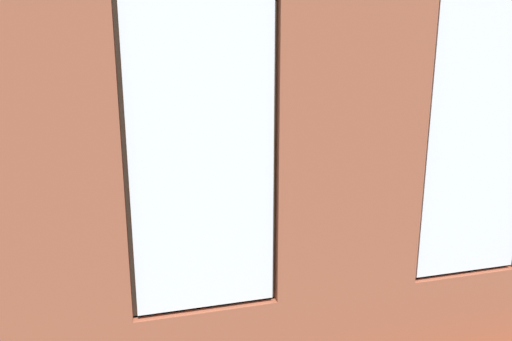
# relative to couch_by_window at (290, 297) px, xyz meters

# --- Properties ---
(ground_plane) EXTENTS (6.90, 6.43, 0.10)m
(ground_plane) POSITION_rel_couch_by_window_xyz_m (-0.20, -2.18, -0.38)
(ground_plane) COLOR brown
(brick_wall_with_windows) EXTENTS (6.30, 0.30, 3.04)m
(brick_wall_with_windows) POSITION_rel_couch_by_window_xyz_m (-0.20, 0.65, 1.14)
(brick_wall_with_windows) COLOR #9E5138
(brick_wall_with_windows) RESTS_ON ground_plane
(couch_by_window) EXTENTS (2.08, 0.87, 0.80)m
(couch_by_window) POSITION_rel_couch_by_window_xyz_m (0.00, 0.00, 0.00)
(couch_by_window) COLOR black
(couch_by_window) RESTS_ON ground_plane
(couch_left) EXTENTS (1.02, 2.13, 0.80)m
(couch_left) POSITION_rel_couch_by_window_xyz_m (-2.65, -2.25, 0.00)
(couch_left) COLOR black
(couch_left) RESTS_ON ground_plane
(coffee_table) EXTENTS (1.41, 0.74, 0.43)m
(coffee_table) POSITION_rel_couch_by_window_xyz_m (-0.03, -2.52, 0.05)
(coffee_table) COLOR #A87547
(coffee_table) RESTS_ON ground_plane
(cup_ceramic) EXTENTS (0.09, 0.09, 0.11)m
(cup_ceramic) POSITION_rel_couch_by_window_xyz_m (0.40, -2.41, 0.15)
(cup_ceramic) COLOR #33567F
(cup_ceramic) RESTS_ON coffee_table
(candle_jar) EXTENTS (0.08, 0.08, 0.12)m
(candle_jar) POSITION_rel_couch_by_window_xyz_m (-0.03, -2.52, 0.16)
(candle_jar) COLOR #B7333D
(candle_jar) RESTS_ON coffee_table
(table_plant_small) EXTENTS (0.13, 0.13, 0.21)m
(table_plant_small) POSITION_rel_couch_by_window_xyz_m (-0.13, -2.41, 0.22)
(table_plant_small) COLOR #9E5638
(table_plant_small) RESTS_ON coffee_table
(remote_black) EXTENTS (0.14, 0.17, 0.02)m
(remote_black) POSITION_rel_couch_by_window_xyz_m (0.15, -2.61, 0.11)
(remote_black) COLOR black
(remote_black) RESTS_ON coffee_table
(remote_silver) EXTENTS (0.17, 0.06, 0.02)m
(remote_silver) POSITION_rel_couch_by_window_xyz_m (-0.42, -2.65, 0.11)
(remote_silver) COLOR #B2B2B7
(remote_silver) RESTS_ON coffee_table
(media_console) EXTENTS (1.13, 0.42, 0.47)m
(media_console) POSITION_rel_couch_by_window_xyz_m (2.60, -2.09, -0.09)
(media_console) COLOR black
(media_console) RESTS_ON ground_plane
(tv_flatscreen) EXTENTS (1.04, 0.20, 0.75)m
(tv_flatscreen) POSITION_rel_couch_by_window_xyz_m (2.60, -2.09, 0.52)
(tv_flatscreen) COLOR black
(tv_flatscreen) RESTS_ON media_console
(papasan_chair) EXTENTS (1.09, 1.09, 0.69)m
(papasan_chair) POSITION_rel_couch_by_window_xyz_m (0.88, -4.21, 0.11)
(papasan_chair) COLOR olive
(papasan_chair) RESTS_ON ground_plane
(potted_plant_by_left_couch) EXTENTS (0.24, 0.24, 0.45)m
(potted_plant_by_left_couch) POSITION_rel_couch_by_window_xyz_m (-2.25, -3.74, -0.03)
(potted_plant_by_left_couch) COLOR beige
(potted_plant_by_left_couch) RESTS_ON ground_plane
(potted_plant_beside_window_right) EXTENTS (0.83, 0.89, 1.26)m
(potted_plant_beside_window_right) POSITION_rel_couch_by_window_xyz_m (1.59, 0.10, 0.34)
(potted_plant_beside_window_right) COLOR #9E5638
(potted_plant_beside_window_right) RESTS_ON ground_plane
(potted_plant_between_couches) EXTENTS (0.62, 0.62, 0.96)m
(potted_plant_between_couches) POSITION_rel_couch_by_window_xyz_m (-1.49, -0.05, 0.27)
(potted_plant_between_couches) COLOR brown
(potted_plant_between_couches) RESTS_ON ground_plane
(potted_plant_near_tv) EXTENTS (0.78, 0.81, 1.33)m
(potted_plant_near_tv) POSITION_rel_couch_by_window_xyz_m (2.05, -1.08, 0.42)
(potted_plant_near_tv) COLOR #47423D
(potted_plant_near_tv) RESTS_ON ground_plane
(potted_plant_mid_room_small) EXTENTS (0.37, 0.37, 0.54)m
(potted_plant_mid_room_small) POSITION_rel_couch_by_window_xyz_m (-0.85, -2.76, 0.03)
(potted_plant_mid_room_small) COLOR #9E5638
(potted_plant_mid_room_small) RESTS_ON ground_plane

